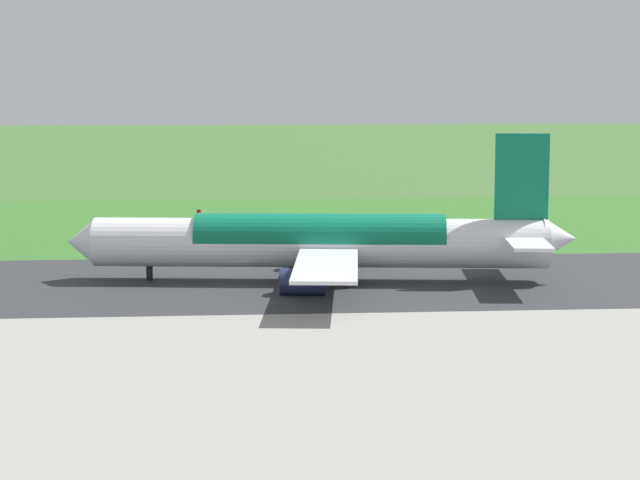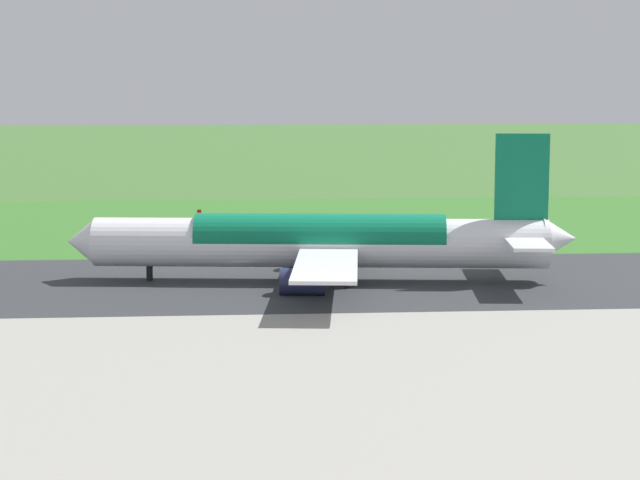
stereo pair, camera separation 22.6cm
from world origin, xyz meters
name	(u,v)px [view 1 (the left image)]	position (x,y,z in m)	size (l,w,h in m)	color
ground_plane	(240,283)	(0.00, 0.00, 0.00)	(800.00, 800.00, 0.00)	#3D662D
runway_asphalt	(240,283)	(0.00, 0.00, 0.03)	(600.00, 33.72, 0.06)	#2D3033
grass_verge_foreground	(237,229)	(0.00, -43.23, 0.02)	(600.00, 80.00, 0.04)	#346B27
airliner_main	(324,241)	(-8.87, 0.04, 4.35)	(54.14, 44.39, 15.88)	white
no_stopping_sign	(199,218)	(5.38, -43.28, 1.71)	(0.60, 0.10, 2.90)	slate
traffic_cone_orange	(170,227)	(9.56, -44.90, 0.28)	(0.40, 0.40, 0.55)	orange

